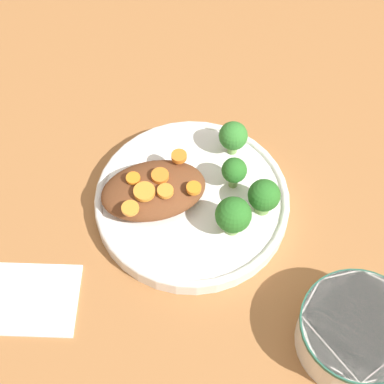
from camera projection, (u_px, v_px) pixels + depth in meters
ground_plane at (192, 207)px, 0.85m from camera, size 4.00×4.00×0.00m
plate at (192, 201)px, 0.84m from camera, size 0.25×0.25×0.03m
dip_bowl at (356, 332)px, 0.72m from camera, size 0.13×0.13×0.06m
stew_mound at (154, 190)px, 0.82m from camera, size 0.13×0.09×0.04m
broccoli_floret_0 at (234, 171)px, 0.82m from camera, size 0.03×0.03×0.05m
broccoli_floret_1 at (233, 216)px, 0.78m from camera, size 0.04×0.04×0.06m
broccoli_floret_2 at (264, 196)px, 0.79m from camera, size 0.04×0.04×0.05m
broccoli_floret_3 at (233, 136)px, 0.84m from camera, size 0.04×0.04×0.05m
carrot_slice_0 at (144, 192)px, 0.79m from camera, size 0.03×0.03×0.01m
carrot_slice_1 at (130, 208)px, 0.78m from camera, size 0.02×0.02×0.00m
carrot_slice_2 at (160, 176)px, 0.80m from camera, size 0.02×0.02×0.01m
carrot_slice_3 at (165, 191)px, 0.79m from camera, size 0.02×0.02×0.01m
carrot_slice_4 at (133, 178)px, 0.80m from camera, size 0.02×0.02×0.00m
carrot_slice_5 at (179, 156)px, 0.82m from camera, size 0.02×0.02×0.01m
carrot_slice_6 at (195, 188)px, 0.79m from camera, size 0.02×0.02×0.01m
napkin at (19, 298)px, 0.77m from camera, size 0.16×0.13×0.01m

